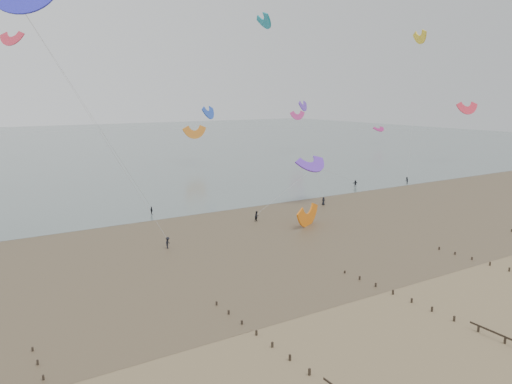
{
  "coord_description": "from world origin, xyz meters",
  "views": [
    {
      "loc": [
        -36.78,
        -32.01,
        21.88
      ],
      "look_at": [
        1.0,
        28.0,
        8.0
      ],
      "focal_mm": 35.0,
      "sensor_mm": 36.0,
      "label": 1
    }
  ],
  "objects": [
    {
      "name": "grounded_kite",
      "position": [
        14.54,
        32.79,
        0.0
      ],
      "size": [
        8.64,
        8.03,
        3.8
      ],
      "primitive_type": null,
      "rotation": [
        1.54,
        0.0,
        0.5
      ],
      "color": "orange",
      "rests_on": "ground"
    },
    {
      "name": "sea_and_shore",
      "position": [
        -4.08,
        34.4,
        0.01
      ],
      "size": [
        500.0,
        665.0,
        0.03
      ],
      "color": "#475654",
      "rests_on": "ground"
    },
    {
      "name": "ground",
      "position": [
        0.0,
        0.0,
        0.0
      ],
      "size": [
        500.0,
        500.0,
        0.0
      ],
      "primitive_type": "plane",
      "color": "brown",
      "rests_on": "ground"
    },
    {
      "name": "kites_airborne",
      "position": [
        -0.63,
        95.33,
        21.89
      ],
      "size": [
        258.74,
        109.77,
        37.73
      ],
      "color": "blue",
      "rests_on": "ground"
    },
    {
      "name": "kitesurfers",
      "position": [
        16.92,
        45.95,
        0.85
      ],
      "size": [
        125.48,
        23.12,
        1.88
      ],
      "color": "black",
      "rests_on": "ground"
    }
  ]
}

